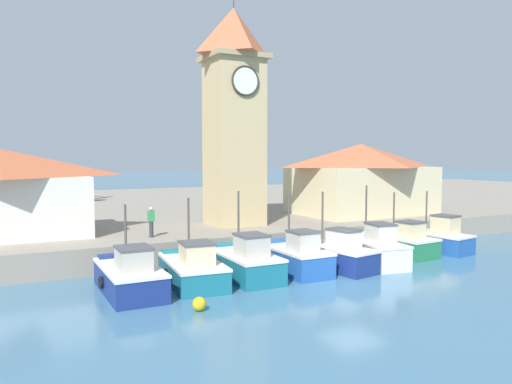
{
  "coord_description": "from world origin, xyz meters",
  "views": [
    {
      "loc": [
        -13.59,
        -17.21,
        5.66
      ],
      "look_at": [
        -0.3,
        8.67,
        3.5
      ],
      "focal_mm": 35.0,
      "sensor_mm": 36.0,
      "label": 1
    }
  ],
  "objects_px": {
    "mooring_buoy": "(199,304)",
    "dock_worker_near_tower": "(151,221)",
    "fishing_boat_mid_left": "(295,257)",
    "fishing_boat_left_outer": "(193,269)",
    "warehouse_left": "(1,192)",
    "fishing_boat_mid_right": "(372,249)",
    "fishing_boat_right_inner": "(401,243)",
    "fishing_boat_right_outer": "(435,239)",
    "warehouse_right": "(361,178)",
    "fishing_boat_center": "(332,254)",
    "clock_tower": "(234,111)",
    "fishing_boat_far_left": "(130,276)",
    "fishing_boat_left_inner": "(244,262)"
  },
  "relations": [
    {
      "from": "warehouse_left",
      "to": "dock_worker_near_tower",
      "type": "xyz_separation_m",
      "value": [
        7.0,
        -3.55,
        -1.55
      ]
    },
    {
      "from": "fishing_boat_left_inner",
      "to": "clock_tower",
      "type": "distance_m",
      "value": 11.4
    },
    {
      "from": "fishing_boat_far_left",
      "to": "fishing_boat_center",
      "type": "distance_m",
      "value": 10.05
    },
    {
      "from": "fishing_boat_far_left",
      "to": "fishing_boat_right_outer",
      "type": "xyz_separation_m",
      "value": [
        18.14,
        0.88,
        0.02
      ]
    },
    {
      "from": "fishing_boat_right_outer",
      "to": "warehouse_right",
      "type": "height_order",
      "value": "warehouse_right"
    },
    {
      "from": "warehouse_left",
      "to": "dock_worker_near_tower",
      "type": "height_order",
      "value": "warehouse_left"
    },
    {
      "from": "fishing_boat_mid_right",
      "to": "warehouse_left",
      "type": "distance_m",
      "value": 19.66
    },
    {
      "from": "fishing_boat_right_inner",
      "to": "fishing_boat_right_outer",
      "type": "bearing_deg",
      "value": -0.14
    },
    {
      "from": "fishing_boat_left_outer",
      "to": "fishing_boat_center",
      "type": "relative_size",
      "value": 0.94
    },
    {
      "from": "fishing_boat_left_inner",
      "to": "fishing_boat_mid_right",
      "type": "relative_size",
      "value": 0.94
    },
    {
      "from": "mooring_buoy",
      "to": "dock_worker_near_tower",
      "type": "bearing_deg",
      "value": 85.45
    },
    {
      "from": "fishing_boat_left_outer",
      "to": "fishing_boat_center",
      "type": "xyz_separation_m",
      "value": [
        7.26,
        -0.26,
        0.05
      ]
    },
    {
      "from": "fishing_boat_left_outer",
      "to": "fishing_boat_right_outer",
      "type": "relative_size",
      "value": 1.06
    },
    {
      "from": "fishing_boat_left_outer",
      "to": "warehouse_left",
      "type": "distance_m",
      "value": 11.9
    },
    {
      "from": "fishing_boat_left_outer",
      "to": "warehouse_left",
      "type": "bearing_deg",
      "value": 129.79
    },
    {
      "from": "fishing_boat_right_inner",
      "to": "fishing_boat_mid_left",
      "type": "bearing_deg",
      "value": -173.36
    },
    {
      "from": "fishing_boat_mid_left",
      "to": "fishing_boat_center",
      "type": "bearing_deg",
      "value": -1.27
    },
    {
      "from": "fishing_boat_mid_right",
      "to": "warehouse_right",
      "type": "xyz_separation_m",
      "value": [
        6.8,
        9.37,
        3.18
      ]
    },
    {
      "from": "fishing_boat_mid_left",
      "to": "dock_worker_near_tower",
      "type": "distance_m",
      "value": 7.91
    },
    {
      "from": "fishing_boat_mid_right",
      "to": "fishing_boat_right_inner",
      "type": "bearing_deg",
      "value": 19.2
    },
    {
      "from": "fishing_boat_right_outer",
      "to": "clock_tower",
      "type": "bearing_deg",
      "value": 143.67
    },
    {
      "from": "fishing_boat_mid_right",
      "to": "fishing_boat_right_outer",
      "type": "distance_m",
      "value": 5.69
    },
    {
      "from": "fishing_boat_far_left",
      "to": "fishing_boat_mid_left",
      "type": "distance_m",
      "value": 7.93
    },
    {
      "from": "fishing_boat_mid_right",
      "to": "mooring_buoy",
      "type": "relative_size",
      "value": 9.75
    },
    {
      "from": "dock_worker_near_tower",
      "to": "warehouse_left",
      "type": "bearing_deg",
      "value": 153.06
    },
    {
      "from": "warehouse_left",
      "to": "warehouse_right",
      "type": "bearing_deg",
      "value": 0.4
    },
    {
      "from": "dock_worker_near_tower",
      "to": "clock_tower",
      "type": "bearing_deg",
      "value": 22.87
    },
    {
      "from": "fishing_boat_center",
      "to": "fishing_boat_right_outer",
      "type": "xyz_separation_m",
      "value": [
        8.09,
        0.92,
        0.01
      ]
    },
    {
      "from": "fishing_boat_left_outer",
      "to": "clock_tower",
      "type": "xyz_separation_m",
      "value": [
        5.62,
        7.82,
        7.71
      ]
    },
    {
      "from": "fishing_boat_mid_left",
      "to": "mooring_buoy",
      "type": "relative_size",
      "value": 8.3
    },
    {
      "from": "fishing_boat_right_inner",
      "to": "dock_worker_near_tower",
      "type": "bearing_deg",
      "value": 160.53
    },
    {
      "from": "fishing_boat_center",
      "to": "fishing_boat_mid_right",
      "type": "bearing_deg",
      "value": -2.28
    },
    {
      "from": "fishing_boat_center",
      "to": "dock_worker_near_tower",
      "type": "height_order",
      "value": "fishing_boat_center"
    },
    {
      "from": "fishing_boat_far_left",
      "to": "warehouse_left",
      "type": "distance_m",
      "value": 10.59
    },
    {
      "from": "fishing_boat_center",
      "to": "fishing_boat_right_inner",
      "type": "xyz_separation_m",
      "value": [
        5.45,
        0.93,
        -0.03
      ]
    },
    {
      "from": "clock_tower",
      "to": "warehouse_left",
      "type": "distance_m",
      "value": 13.84
    },
    {
      "from": "warehouse_right",
      "to": "dock_worker_near_tower",
      "type": "distance_m",
      "value": 17.42
    },
    {
      "from": "clock_tower",
      "to": "dock_worker_near_tower",
      "type": "bearing_deg",
      "value": -157.13
    },
    {
      "from": "fishing_boat_left_inner",
      "to": "fishing_boat_right_inner",
      "type": "bearing_deg",
      "value": 4.02
    },
    {
      "from": "fishing_boat_left_outer",
      "to": "fishing_boat_right_inner",
      "type": "relative_size",
      "value": 1.14
    },
    {
      "from": "warehouse_left",
      "to": "fishing_boat_right_inner",
      "type": "bearing_deg",
      "value": -22.17
    },
    {
      "from": "fishing_boat_center",
      "to": "clock_tower",
      "type": "bearing_deg",
      "value": 101.46
    },
    {
      "from": "mooring_buoy",
      "to": "fishing_boat_right_outer",
      "type": "bearing_deg",
      "value": 14.89
    },
    {
      "from": "mooring_buoy",
      "to": "clock_tower",
      "type": "bearing_deg",
      "value": 59.8
    },
    {
      "from": "fishing_boat_left_inner",
      "to": "warehouse_right",
      "type": "distance_m",
      "value": 17.02
    },
    {
      "from": "mooring_buoy",
      "to": "dock_worker_near_tower",
      "type": "height_order",
      "value": "dock_worker_near_tower"
    },
    {
      "from": "mooring_buoy",
      "to": "fishing_boat_left_outer",
      "type": "bearing_deg",
      "value": 73.67
    },
    {
      "from": "fishing_boat_right_inner",
      "to": "fishing_boat_far_left",
      "type": "bearing_deg",
      "value": -176.71
    },
    {
      "from": "fishing_boat_right_inner",
      "to": "fishing_boat_right_outer",
      "type": "xyz_separation_m",
      "value": [
        2.64,
        -0.01,
        0.04
      ]
    },
    {
      "from": "fishing_boat_mid_right",
      "to": "dock_worker_near_tower",
      "type": "relative_size",
      "value": 3.1
    }
  ]
}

